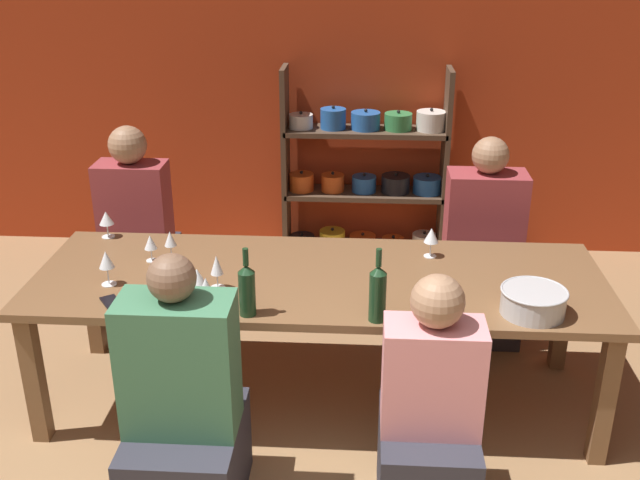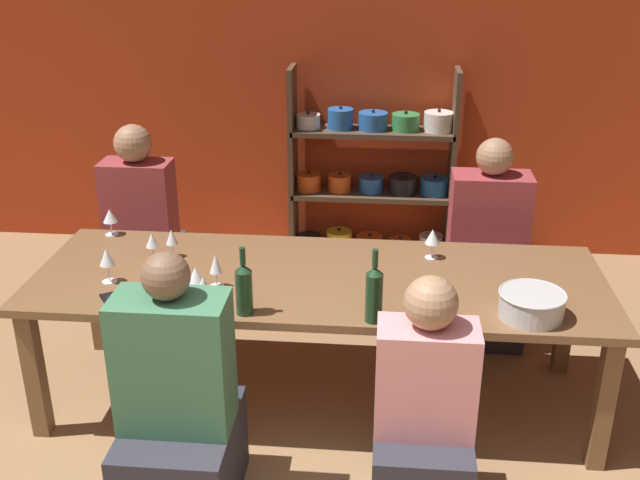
{
  "view_description": "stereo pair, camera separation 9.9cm",
  "coord_description": "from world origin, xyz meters",
  "px_view_note": "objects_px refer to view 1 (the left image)",
  "views": [
    {
      "loc": [
        0.33,
        -1.58,
        2.34
      ],
      "look_at": [
        0.12,
        1.84,
        0.87
      ],
      "focal_mm": 42.0,
      "sensor_mm": 36.0,
      "label": 1
    },
    {
      "loc": [
        0.43,
        -1.57,
        2.34
      ],
      "look_at": [
        0.12,
        1.84,
        0.87
      ],
      "focal_mm": 42.0,
      "sensor_mm": 36.0,
      "label": 2
    }
  ],
  "objects_px": {
    "wine_bottle_dark": "(247,289)",
    "wine_glass_red_a": "(150,243)",
    "mixing_bowl": "(533,301)",
    "cell_phone": "(112,303)",
    "wine_glass_red_d": "(217,266)",
    "person_near_a": "(184,423)",
    "person_far_a": "(480,263)",
    "wine_glass_red_e": "(206,289)",
    "person_far_b": "(138,249)",
    "dining_table": "(319,289)",
    "wine_glass_red_f": "(170,240)",
    "wine_glass_red_b": "(106,219)",
    "person_near_b": "(428,433)",
    "wine_glass_red_c": "(197,278)",
    "shelf_unit": "(366,181)",
    "wine_glass_red_g": "(106,261)",
    "wine_bottle_green": "(378,292)",
    "wine_glass_empty_a": "(431,236)"
  },
  "relations": [
    {
      "from": "wine_bottle_dark",
      "to": "wine_glass_red_a",
      "type": "relative_size",
      "value": 2.24
    },
    {
      "from": "mixing_bowl",
      "to": "cell_phone",
      "type": "distance_m",
      "value": 1.9
    },
    {
      "from": "wine_glass_red_d",
      "to": "person_near_a",
      "type": "relative_size",
      "value": 0.14
    },
    {
      "from": "wine_glass_red_a",
      "to": "person_far_a",
      "type": "bearing_deg",
      "value": 21.23
    },
    {
      "from": "wine_glass_red_e",
      "to": "person_far_b",
      "type": "relative_size",
      "value": 0.14
    },
    {
      "from": "dining_table",
      "to": "wine_glass_red_f",
      "type": "distance_m",
      "value": 0.81
    },
    {
      "from": "wine_glass_red_a",
      "to": "wine_glass_red_b",
      "type": "xyz_separation_m",
      "value": [
        -0.33,
        0.3,
        0.01
      ]
    },
    {
      "from": "wine_bottle_dark",
      "to": "person_near_b",
      "type": "xyz_separation_m",
      "value": [
        0.79,
        -0.39,
        -0.44
      ]
    },
    {
      "from": "wine_glass_red_c",
      "to": "wine_glass_red_f",
      "type": "distance_m",
      "value": 0.49
    },
    {
      "from": "cell_phone",
      "to": "person_near_a",
      "type": "distance_m",
      "value": 0.69
    },
    {
      "from": "wine_glass_red_a",
      "to": "person_far_b",
      "type": "distance_m",
      "value": 0.88
    },
    {
      "from": "shelf_unit",
      "to": "wine_glass_red_f",
      "type": "relative_size",
      "value": 9.18
    },
    {
      "from": "wine_glass_red_b",
      "to": "mixing_bowl",
      "type": "bearing_deg",
      "value": -18.79
    },
    {
      "from": "wine_glass_red_c",
      "to": "person_far_a",
      "type": "distance_m",
      "value": 1.87
    },
    {
      "from": "dining_table",
      "to": "mixing_bowl",
      "type": "distance_m",
      "value": 1.03
    },
    {
      "from": "wine_glass_red_a",
      "to": "wine_glass_red_c",
      "type": "relative_size",
      "value": 0.94
    },
    {
      "from": "person_far_b",
      "to": "wine_glass_red_e",
      "type": "bearing_deg",
      "value": 119.19
    },
    {
      "from": "person_far_a",
      "to": "person_near_b",
      "type": "xyz_separation_m",
      "value": [
        -0.42,
        -1.62,
        -0.03
      ]
    },
    {
      "from": "wine_glass_red_c",
      "to": "person_far_a",
      "type": "height_order",
      "value": "person_far_a"
    },
    {
      "from": "wine_glass_red_c",
      "to": "wine_glass_red_e",
      "type": "height_order",
      "value": "wine_glass_red_e"
    },
    {
      "from": "wine_glass_red_g",
      "to": "person_far_b",
      "type": "bearing_deg",
      "value": 100.0
    },
    {
      "from": "cell_phone",
      "to": "person_near_a",
      "type": "height_order",
      "value": "person_near_a"
    },
    {
      "from": "wine_glass_red_d",
      "to": "dining_table",
      "type": "bearing_deg",
      "value": 18.82
    },
    {
      "from": "wine_glass_red_a",
      "to": "wine_bottle_green",
      "type": "bearing_deg",
      "value": -25.43
    },
    {
      "from": "wine_glass_red_d",
      "to": "cell_phone",
      "type": "distance_m",
      "value": 0.5
    },
    {
      "from": "wine_bottle_green",
      "to": "wine_glass_red_e",
      "type": "distance_m",
      "value": 0.75
    },
    {
      "from": "mixing_bowl",
      "to": "wine_glass_red_f",
      "type": "bearing_deg",
      "value": 164.73
    },
    {
      "from": "wine_bottle_green",
      "to": "person_near_b",
      "type": "distance_m",
      "value": 0.62
    },
    {
      "from": "wine_glass_empty_a",
      "to": "person_far_b",
      "type": "distance_m",
      "value": 1.89
    },
    {
      "from": "person_near_a",
      "to": "wine_glass_red_e",
      "type": "bearing_deg",
      "value": 84.62
    },
    {
      "from": "wine_glass_empty_a",
      "to": "person_far_b",
      "type": "relative_size",
      "value": 0.13
    },
    {
      "from": "mixing_bowl",
      "to": "person_near_a",
      "type": "height_order",
      "value": "person_near_a"
    },
    {
      "from": "shelf_unit",
      "to": "wine_glass_red_f",
      "type": "bearing_deg",
      "value": -119.92
    },
    {
      "from": "wine_glass_red_e",
      "to": "wine_glass_red_c",
      "type": "bearing_deg",
      "value": 116.73
    },
    {
      "from": "shelf_unit",
      "to": "dining_table",
      "type": "relative_size",
      "value": 0.5
    },
    {
      "from": "wine_glass_red_g",
      "to": "wine_glass_empty_a",
      "type": "bearing_deg",
      "value": 15.2
    },
    {
      "from": "person_far_b",
      "to": "wine_glass_red_g",
      "type": "bearing_deg",
      "value": 100.0
    },
    {
      "from": "wine_glass_red_b",
      "to": "wine_glass_red_a",
      "type": "bearing_deg",
      "value": -42.11
    },
    {
      "from": "wine_glass_red_f",
      "to": "person_far_a",
      "type": "xyz_separation_m",
      "value": [
        1.7,
        0.66,
        -0.39
      ]
    },
    {
      "from": "wine_glass_red_d",
      "to": "person_near_b",
      "type": "relative_size",
      "value": 0.15
    },
    {
      "from": "dining_table",
      "to": "mixing_bowl",
      "type": "relative_size",
      "value": 9.48
    },
    {
      "from": "dining_table",
      "to": "wine_glass_red_e",
      "type": "relative_size",
      "value": 15.84
    },
    {
      "from": "wine_glass_red_c",
      "to": "wine_glass_red_a",
      "type": "bearing_deg",
      "value": 129.64
    },
    {
      "from": "wine_glass_red_f",
      "to": "person_far_a",
      "type": "height_order",
      "value": "person_far_a"
    },
    {
      "from": "person_near_b",
      "to": "person_far_b",
      "type": "bearing_deg",
      "value": 135.43
    },
    {
      "from": "wine_glass_red_b",
      "to": "wine_glass_empty_a",
      "type": "height_order",
      "value": "wine_glass_empty_a"
    },
    {
      "from": "wine_bottle_green",
      "to": "wine_glass_red_d",
      "type": "relative_size",
      "value": 2.01
    },
    {
      "from": "wine_glass_red_b",
      "to": "person_near_a",
      "type": "distance_m",
      "value": 1.46
    },
    {
      "from": "wine_glass_red_a",
      "to": "dining_table",
      "type": "bearing_deg",
      "value": -8.05
    },
    {
      "from": "wine_bottle_green",
      "to": "wine_glass_red_f",
      "type": "bearing_deg",
      "value": 151.17
    }
  ]
}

